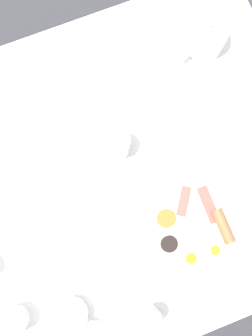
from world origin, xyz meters
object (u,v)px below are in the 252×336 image
water_glass_tall (118,144)px  pepper_grinder (153,317)px  breakfast_plate (194,230)px  spoon_for_tea (118,92)px  water_glass_short (12,322)px  fork_by_plate (95,204)px  teapot_near (206,35)px  teacup_with_saucer_left (72,315)px  fork_spare (200,126)px  knife_by_plate (17,153)px

water_glass_tall → pepper_grinder: size_ratio=0.98×
breakfast_plate → spoon_for_tea: bearing=-173.3°
water_glass_short → fork_by_plate: water_glass_short is taller
teapot_near → pepper_grinder: bearing=-145.3°
fork_by_plate → spoon_for_tea: bearing=147.9°
teapot_near → teacup_with_saucer_left: size_ratio=1.30×
fork_by_plate → teacup_with_saucer_left: bearing=-31.6°
fork_spare → fork_by_plate: bearing=-74.5°
breakfast_plate → teapot_near: 0.56m
water_glass_short → breakfast_plate: bearing=94.7°
water_glass_short → fork_by_plate: 0.37m
teapot_near → fork_spare: bearing=-136.9°
teapot_near → spoon_for_tea: (0.05, -0.29, -0.05)m
teacup_with_saucer_left → water_glass_short: 0.15m
knife_by_plate → spoon_for_tea: bearing=101.5°
breakfast_plate → water_glass_tall: 0.31m
fork_spare → water_glass_short: bearing=-64.8°
teapot_near → knife_by_plate: teapot_near is taller
water_glass_tall → knife_by_plate: water_glass_tall is taller
water_glass_tall → spoon_for_tea: bearing=159.9°
fork_by_plate → knife_by_plate: same height
teapot_near → knife_by_plate: 0.64m
fork_spare → teacup_with_saucer_left: bearing=-55.8°
breakfast_plate → pepper_grinder: size_ratio=2.97×
fork_by_plate → fork_spare: (-0.10, 0.36, 0.00)m
breakfast_plate → fork_spare: 0.30m
water_glass_short → teapot_near: bearing=125.3°
pepper_grinder → teacup_with_saucer_left: bearing=-111.6°
breakfast_plate → knife_by_plate: 0.54m
breakfast_plate → fork_by_plate: size_ratio=1.73×
teapot_near → spoon_for_tea: bearing=167.5°
breakfast_plate → fork_spare: bearing=153.6°
breakfast_plate → water_glass_short: bearing=-85.3°
teapot_near → water_glass_short: teapot_near is taller
breakfast_plate → fork_spare: size_ratio=2.05×
fork_spare → pepper_grinder: bearing=-37.0°
water_glass_tall → teapot_near: bearing=120.8°
water_glass_short → fork_spare: (-0.31, 0.66, -0.04)m
knife_by_plate → fork_spare: bearing=77.6°
teacup_with_saucer_left → water_glass_tall: (-0.37, 0.27, 0.02)m
knife_by_plate → pepper_grinder: bearing=19.9°
pepper_grinder → fork_spare: size_ratio=0.69×
fork_spare → breakfast_plate: bearing=-26.4°
water_glass_short → spoon_for_tea: (-0.49, 0.48, -0.04)m
teapot_near → knife_by_plate: size_ratio=0.96×
breakfast_plate → fork_spare: breakfast_plate is taller
teapot_near → spoon_for_tea: size_ratio=1.65×
pepper_grinder → water_glass_short: bearing=-109.1°
spoon_for_tea → fork_by_plate: bearing=-32.1°
breakfast_plate → water_glass_short: water_glass_short is taller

